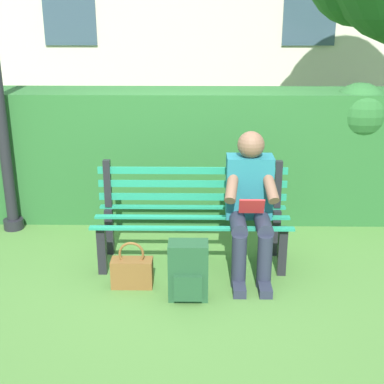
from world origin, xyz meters
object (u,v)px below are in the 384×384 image
(person_seated, at_px, (250,201))
(backpack, at_px, (188,271))
(park_bench, at_px, (192,213))
(handbag, at_px, (132,272))

(person_seated, distance_m, backpack, 0.79)
(park_bench, distance_m, person_seated, 0.54)
(park_bench, distance_m, handbag, 0.75)
(park_bench, height_order, backpack, park_bench)
(park_bench, xyz_separation_m, person_seated, (-0.47, 0.19, 0.18))
(person_seated, bearing_deg, backpack, 43.76)
(park_bench, relative_size, handbag, 4.28)
(backpack, xyz_separation_m, handbag, (0.45, -0.17, -0.09))
(park_bench, height_order, person_seated, person_seated)
(backpack, bearing_deg, handbag, -20.37)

